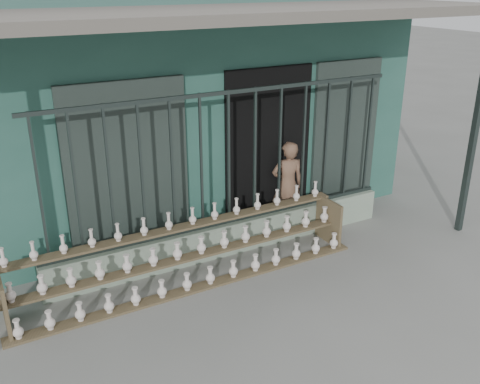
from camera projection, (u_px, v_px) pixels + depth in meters
ground at (281, 297)px, 6.35m from camera, size 60.00×60.00×0.00m
workshop_building at (149, 97)px, 9.18m from camera, size 7.40×6.60×3.21m
parapet_wall at (229, 237)px, 7.32m from camera, size 5.00×0.20×0.45m
security_fence at (229, 159)px, 6.90m from camera, size 5.00×0.04×1.80m
shelf_rack at (190, 254)px, 6.59m from camera, size 4.50×0.68×0.85m
elderly_woman at (287, 185)px, 7.94m from camera, size 0.55×0.43×1.34m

